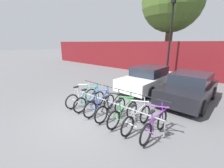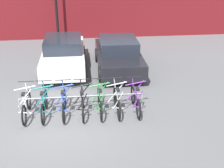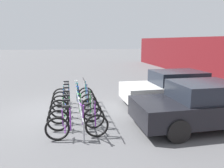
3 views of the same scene
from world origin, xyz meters
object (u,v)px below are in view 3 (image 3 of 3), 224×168
(bike_rack, at_px, (79,103))
(bicycle_blue, at_px, (74,102))
(bicycle_white, at_px, (73,94))
(car_black, at_px, (201,105))
(bicycle_teal, at_px, (74,98))
(bicycle_green, at_px, (76,112))
(bicycle_silver, at_px, (76,118))
(bicycle_purple, at_px, (77,126))
(car_white, at_px, (175,88))
(bicycle_black, at_px, (75,106))

(bike_rack, height_order, bicycle_blue, bicycle_blue)
(bicycle_white, xyz_separation_m, car_black, (3.46, 3.74, 0.31))
(bike_rack, xyz_separation_m, bicycle_teal, (-1.22, -0.15, -0.11))
(bicycle_blue, distance_m, bicycle_green, 1.17)
(bicycle_blue, relative_size, bicycle_silver, 1.00)
(bicycle_purple, bearing_deg, bicycle_white, -179.51)
(bicycle_green, xyz_separation_m, car_black, (1.08, 3.74, 0.31))
(bike_rack, bearing_deg, car_black, 65.02)
(bicycle_teal, relative_size, car_white, 0.40)
(car_white, height_order, car_black, same)
(bicycle_green, height_order, car_white, car_white)
(bicycle_silver, distance_m, car_black, 3.79)
(bicycle_teal, bearing_deg, car_white, 79.64)
(bicycle_green, height_order, bicycle_silver, same)
(bicycle_teal, bearing_deg, car_black, 48.84)
(bike_rack, distance_m, car_white, 4.04)
(car_white, relative_size, car_black, 1.06)
(bicycle_black, bearing_deg, bike_rack, 97.19)
(bicycle_teal, relative_size, bicycle_black, 1.00)
(bicycle_teal, bearing_deg, bicycle_black, -3.46)
(bicycle_blue, bearing_deg, bicycle_purple, 0.88)
(bicycle_blue, distance_m, car_white, 4.14)
(bicycle_silver, height_order, car_black, car_black)
(bicycle_silver, bearing_deg, bicycle_teal, -177.37)
(bicycle_green, height_order, car_black, car_black)
(bicycle_white, bearing_deg, bicycle_teal, 2.68)
(bicycle_white, xyz_separation_m, bicycle_teal, (0.57, 0.00, 0.00))
(bicycle_green, bearing_deg, bicycle_white, -177.55)
(bicycle_teal, xyz_separation_m, bicycle_silver, (2.37, 0.00, 0.00))
(bicycle_black, relative_size, bicycle_silver, 1.00)
(bicycle_teal, height_order, bicycle_green, same)
(bicycle_silver, bearing_deg, bicycle_green, -177.37)
(bicycle_black, height_order, bicycle_silver, same)
(bike_rack, relative_size, car_black, 1.02)
(bicycle_green, bearing_deg, bicycle_black, -177.55)
(bicycle_silver, relative_size, bicycle_purple, 1.00)
(bicycle_blue, height_order, bicycle_silver, same)
(bicycle_black, distance_m, car_black, 4.10)
(bicycle_black, distance_m, car_white, 4.20)
(bicycle_teal, xyz_separation_m, bicycle_black, (1.24, 0.00, 0.00))
(bicycle_white, distance_m, bicycle_teal, 0.57)
(bike_rack, xyz_separation_m, car_white, (-0.72, 3.98, 0.20))
(bicycle_white, distance_m, bicycle_green, 2.38)
(bicycle_teal, distance_m, bicycle_blue, 0.64)
(bicycle_silver, distance_m, car_white, 4.54)
(bicycle_teal, bearing_deg, bike_rack, 3.51)
(bicycle_blue, distance_m, bicycle_purple, 2.37)
(bicycle_silver, bearing_deg, car_white, 117.07)
(car_black, bearing_deg, bicycle_white, -132.77)
(bicycle_teal, height_order, car_white, car_white)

